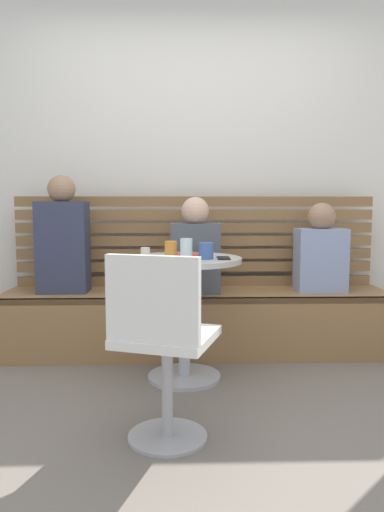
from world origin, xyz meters
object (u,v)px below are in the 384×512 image
cafe_table (184,294)px  cup_mug_blue (206,251)px  person_adult (63,240)px  cup_espresso_small (145,252)px  white_chair (162,342)px  booth_bench (196,322)px  phone_on_table (223,258)px  person_child_middle (195,250)px  plate_small (189,254)px  person_child_left (321,252)px  cup_glass_tall (186,249)px  cup_tumbler_orange (171,250)px

cafe_table → cup_mug_blue: (0.12, -0.09, 0.27)m
person_adult → cup_espresso_small: (0.60, -0.48, -0.04)m
white_chair → person_adult: size_ratio=1.05×
booth_bench → cup_mug_blue: (0.03, -0.61, 0.57)m
phone_on_table → person_child_middle: bearing=-75.7°
booth_bench → phone_on_table: 0.80m
white_chair → person_child_middle: bearing=81.8°
plate_small → person_child_left: bearing=23.3°
cafe_table → cup_mug_blue: size_ratio=7.79×
person_child_middle → cup_glass_tall: bearing=-96.9°
cafe_table → cup_tumbler_orange: 0.29m
booth_bench → cup_tumbler_orange: 0.82m
booth_bench → phone_on_table: bearing=-77.4°
cup_espresso_small → cup_mug_blue: cup_mug_blue is taller
person_child_middle → person_child_left: bearing=2.1°
cafe_table → cup_espresso_small: size_ratio=13.21×
cup_mug_blue → plate_small: cup_mug_blue is taller
cup_tumbler_orange → cup_espresso_small: cup_tumbler_orange is taller
cafe_table → person_adult: person_adult is taller
booth_bench → cup_glass_tall: 0.85m
cafe_table → white_chair: (-0.11, -0.81, -0.05)m
cup_mug_blue → plate_small: bearing=113.1°
white_chair → person_adult: (-0.73, 1.34, 0.34)m
cup_glass_tall → person_child_left: bearing=33.2°
white_chair → cafe_table: bearing=82.5°
cup_mug_blue → person_child_left: bearing=36.1°
person_child_left → cafe_table: bearing=-151.5°
cup_glass_tall → phone_on_table: bearing=6.6°
person_child_middle → cup_mug_blue: (0.04, -0.59, 0.05)m
person_adult → cup_glass_tall: (0.85, -0.63, -0.01)m
cup_tumbler_orange → cup_espresso_small: size_ratio=1.79×
cafe_table → person_child_left: (0.97, 0.53, 0.20)m
person_child_left → phone_on_table: size_ratio=4.45×
white_chair → plate_small: 0.98m
cafe_table → phone_on_table: 0.33m
booth_bench → cup_glass_tall: cup_glass_tall is taller
booth_bench → plate_small: plate_small is taller
person_child_left → cup_espresso_small: person_child_left is taller
person_adult → cup_espresso_small: 0.77m
person_child_middle → cup_glass_tall: size_ratio=5.51×
cup_tumbler_orange → plate_small: 0.21m
phone_on_table → person_child_left: bearing=-140.7°
phone_on_table → white_chair: bearing=66.0°
cup_espresso_small → cup_mug_blue: (0.36, -0.15, 0.02)m
cafe_table → booth_bench: bearing=80.0°
person_adult → cup_tumbler_orange: bearing=-37.3°
cup_glass_tall → phone_on_table: cup_glass_tall is taller
white_chair → cup_tumbler_orange: bearing=87.9°
booth_bench → cup_espresso_small: bearing=-124.8°
cafe_table → person_adult: 1.03m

